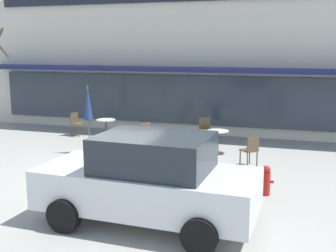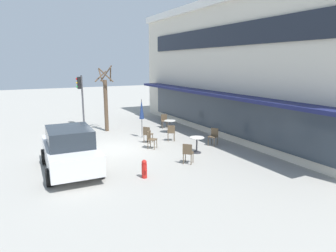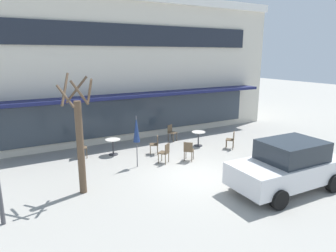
{
  "view_description": "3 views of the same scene",
  "coord_description": "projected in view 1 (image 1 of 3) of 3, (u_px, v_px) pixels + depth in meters",
  "views": [
    {
      "loc": [
        4.74,
        -9.84,
        3.39
      ],
      "look_at": [
        0.79,
        2.8,
        0.89
      ],
      "focal_mm": 45.0,
      "sensor_mm": 36.0,
      "label": 1
    },
    {
      "loc": [
        13.87,
        -4.35,
        4.2
      ],
      "look_at": [
        0.37,
        2.67,
        0.99
      ],
      "focal_mm": 32.0,
      "sensor_mm": 36.0,
      "label": 2
    },
    {
      "loc": [
        -6.39,
        -9.02,
        4.65
      ],
      "look_at": [
        0.51,
        3.17,
        1.29
      ],
      "focal_mm": 32.0,
      "sensor_mm": 36.0,
      "label": 3
    }
  ],
  "objects": [
    {
      "name": "ground_plane",
      "position": [
        109.0,
        176.0,
        11.25
      ],
      "size": [
        80.0,
        80.0,
        0.0
      ],
      "primitive_type": "plane",
      "color": "#9E9B93"
    },
    {
      "name": "building_facade",
      "position": [
        197.0,
        36.0,
        19.87
      ],
      "size": [
        18.88,
        9.1,
        7.79
      ],
      "color": "beige",
      "rests_on": "ground"
    },
    {
      "name": "cafe_table_near_wall",
      "position": [
        218.0,
        138.0,
        13.46
      ],
      "size": [
        0.7,
        0.7,
        0.76
      ],
      "color": "#333338",
      "rests_on": "ground"
    },
    {
      "name": "cafe_table_streetside",
      "position": [
        106.0,
        126.0,
        15.51
      ],
      "size": [
        0.7,
        0.7,
        0.76
      ],
      "color": "#333338",
      "rests_on": "ground"
    },
    {
      "name": "patio_umbrella_green_folded",
      "position": [
        88.0,
        103.0,
        13.33
      ],
      "size": [
        0.28,
        0.28,
        2.2
      ],
      "color": "#4C4C51",
      "rests_on": "ground"
    },
    {
      "name": "cafe_chair_0",
      "position": [
        251.0,
        149.0,
        11.98
      ],
      "size": [
        0.57,
        0.57,
        0.89
      ],
      "color": "brown",
      "rests_on": "ground"
    },
    {
      "name": "cafe_chair_1",
      "position": [
        151.0,
        145.0,
        12.42
      ],
      "size": [
        0.57,
        0.57,
        0.89
      ],
      "color": "brown",
      "rests_on": "ground"
    },
    {
      "name": "cafe_chair_2",
      "position": [
        76.0,
        122.0,
        16.25
      ],
      "size": [
        0.48,
        0.48,
        0.89
      ],
      "color": "brown",
      "rests_on": "ground"
    },
    {
      "name": "cafe_chair_3",
      "position": [
        144.0,
        133.0,
        14.16
      ],
      "size": [
        0.53,
        0.53,
        0.89
      ],
      "color": "brown",
      "rests_on": "ground"
    },
    {
      "name": "cafe_chair_4",
      "position": [
        122.0,
        141.0,
        12.98
      ],
      "size": [
        0.56,
        0.56,
        0.89
      ],
      "color": "brown",
      "rests_on": "ground"
    },
    {
      "name": "cafe_chair_5",
      "position": [
        205.0,
        128.0,
        15.1
      ],
      "size": [
        0.53,
        0.53,
        0.89
      ],
      "color": "brown",
      "rests_on": "ground"
    },
    {
      "name": "parked_sedan",
      "position": [
        149.0,
        180.0,
        8.07
      ],
      "size": [
        4.26,
        2.13,
        1.76
      ],
      "color": "silver",
      "rests_on": "ground"
    },
    {
      "name": "fire_hydrant",
      "position": [
        266.0,
        180.0,
        9.71
      ],
      "size": [
        0.36,
        0.2,
        0.71
      ],
      "color": "red",
      "rests_on": "ground"
    }
  ]
}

